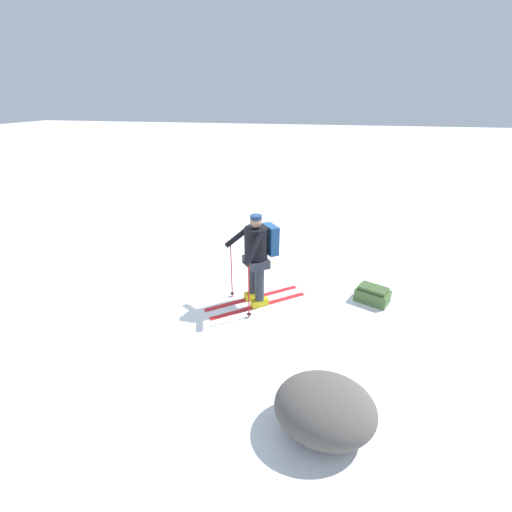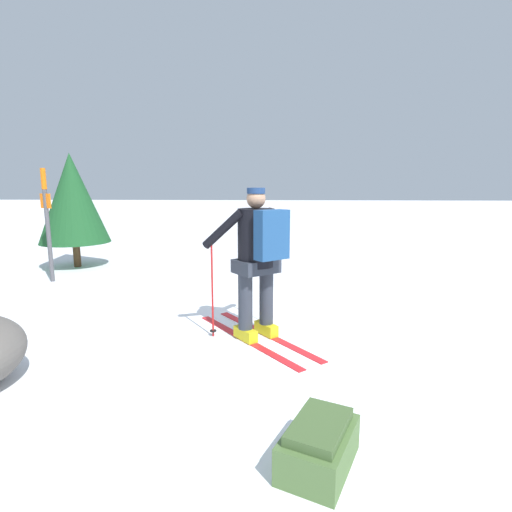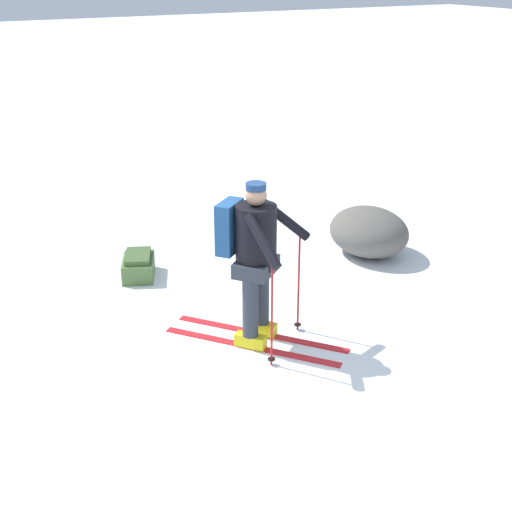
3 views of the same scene
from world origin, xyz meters
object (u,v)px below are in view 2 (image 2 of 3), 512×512
at_px(skier, 257,253).
at_px(trail_marker, 47,215).
at_px(dropped_backpack, 319,445).
at_px(pine_tree, 72,199).

height_order(skier, trail_marker, trail_marker).
xyz_separation_m(dropped_backpack, trail_marker, (-4.34, -4.06, 0.99)).
height_order(trail_marker, pine_tree, pine_tree).
height_order(skier, pine_tree, pine_tree).
xyz_separation_m(skier, trail_marker, (-2.38, -3.61, 0.20)).
relative_size(dropped_backpack, trail_marker, 0.34).
bearing_deg(dropped_backpack, pine_tree, -142.72).
bearing_deg(trail_marker, dropped_backpack, 43.09).
relative_size(skier, dropped_backpack, 2.54).
distance_m(skier, trail_marker, 4.33).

